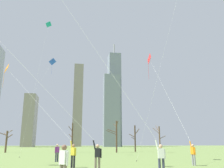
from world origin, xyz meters
TOP-DOWN VIEW (x-y plane):
  - kite_flyer_midfield_center_orange at (-3.71, 8.15)m, footprint 7.28×6.64m
  - kite_flyer_midfield_left_purple at (-4.04, 5.64)m, footprint 13.09×5.51m
  - kite_flyer_foreground_left_pink at (1.35, 3.32)m, footprint 8.22×4.47m
  - kite_flyer_far_back_red at (6.42, 8.85)m, footprint 1.53×7.14m
  - bystander_watching_nearby at (-4.13, 13.37)m, footprint 0.40×0.38m
  - bystander_far_off_by_trees at (-3.00, -0.50)m, footprint 0.38×0.40m
  - distant_kite_high_overhead_teal at (-7.42, 25.09)m, footprint 2.40×4.20m
  - distant_kite_drifting_right_blue at (-7.26, 30.93)m, footprint 7.86×2.89m
  - bare_tree_far_right_edge at (5.50, 35.93)m, footprint 2.17×2.75m
  - bare_tree_right_of_center at (-15.30, 38.82)m, footprint 2.81×1.31m
  - bare_tree_left_of_center at (13.88, 34.94)m, footprint 2.46×2.00m
  - bare_tree_center at (10.27, 39.94)m, footprint 1.91×1.80m
  - bare_tree_rightmost at (-2.91, 37.66)m, footprint 0.98×3.31m
  - skyline_squat_block at (-25.46, 120.49)m, footprint 5.67×11.50m
  - skyline_slender_spire at (21.31, 133.12)m, footprint 7.33×10.39m
  - skyline_tall_tower at (17.41, 118.51)m, footprint 8.82×5.61m
  - skyline_mid_tower_right at (-0.94, 127.96)m, footprint 5.28×8.64m

SIDE VIEW (x-z plane):
  - bystander_watching_nearby at x=-4.13m, z-range 0.09..1.71m
  - bystander_far_off_by_trees at x=-3.00m, z-range 0.09..1.71m
  - kite_flyer_midfield_center_orange at x=-3.71m, z-range -2.50..6.93m
  - bare_tree_right_of_center at x=-15.30m, z-range 0.15..4.39m
  - kite_flyer_foreground_left_pink at x=1.35m, z-range -4.95..10.38m
  - bare_tree_left_of_center at x=13.88m, z-range 0.10..5.34m
  - bare_tree_center at x=10.27m, z-range 0.11..5.58m
  - bare_tree_rightmost at x=-2.91m, z-range 0.20..5.80m
  - kite_flyer_far_back_red at x=6.42m, z-range -2.76..8.87m
  - bare_tree_far_right_edge at x=5.50m, z-range 0.22..6.22m
  - kite_flyer_midfield_left_purple at x=-4.04m, z-range -3.44..11.66m
  - skyline_squat_block at x=-25.46m, z-range 0.00..26.80m
  - distant_kite_drifting_right_blue at x=-7.26m, z-range 6.69..23.27m
  - distant_kite_high_overhead_teal at x=-7.42m, z-range 8.20..29.00m
  - skyline_tall_tower at x=17.41m, z-range 0.00..39.33m
  - skyline_mid_tower_right at x=-0.94m, z-range 0.00..46.99m
  - skyline_slender_spire at x=21.31m, z-range -3.79..60.75m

